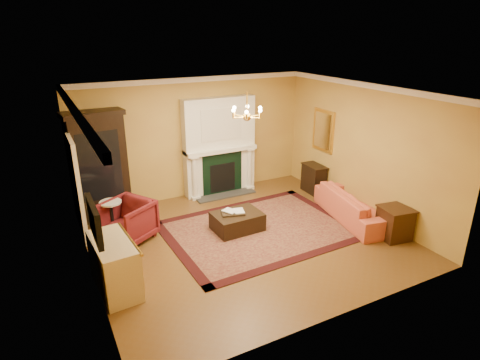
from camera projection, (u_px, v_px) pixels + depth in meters
floor at (246, 239)px, 8.32m from camera, size 6.00×5.50×0.02m
ceiling at (247, 91)px, 7.25m from camera, size 6.00×5.50×0.02m
wall_back at (195, 138)px, 10.07m from camera, size 6.00×0.02×3.00m
wall_front at (342, 229)px, 5.49m from camera, size 6.00×0.02×3.00m
wall_left at (83, 198)px, 6.49m from camera, size 0.02×5.50×3.00m
wall_right at (363, 150)px, 9.08m from camera, size 0.02×5.50×3.00m
fireplace at (220, 148)px, 10.28m from camera, size 1.90×0.70×2.50m
crown_molding at (225, 89)px, 8.07m from camera, size 6.00×5.50×0.12m
doorway at (78, 189)px, 8.08m from camera, size 0.08×1.05×2.10m
tv_panel at (94, 221)px, 6.07m from camera, size 0.09×0.95×0.58m
gilt_mirror at (323, 131)px, 10.17m from camera, size 0.06×0.76×1.05m
chandelier at (247, 114)px, 7.39m from camera, size 0.63×0.55×0.53m
oriental_rug at (259, 229)px, 8.67m from camera, size 3.98×3.04×0.02m
china_cabinet at (99, 168)px, 8.93m from camera, size 1.23×0.68×2.34m
wingback_armchair at (127, 219)px, 8.10m from camera, size 1.20×1.22×0.93m
pedestal_table at (112, 216)px, 8.23m from camera, size 0.44×0.44×0.79m
commode at (114, 265)px, 6.55m from camera, size 0.66×1.24×0.89m
coral_sofa at (355, 201)px, 9.02m from camera, size 1.07×2.33×0.88m
end_table at (395, 224)px, 8.23m from camera, size 0.64×0.64×0.64m
console_table at (314, 179)px, 10.56m from camera, size 0.40×0.66×0.72m
leather_ottoman at (237, 221)px, 8.60m from camera, size 1.03×0.76×0.38m
ottoman_tray at (233, 212)px, 8.53m from camera, size 0.57×0.50×0.03m
book_a at (227, 207)px, 8.40m from camera, size 0.21×0.12×0.29m
book_b at (234, 206)px, 8.47m from camera, size 0.21×0.08×0.29m
topiary_left at (196, 143)px, 9.88m from camera, size 0.15×0.15×0.39m
topiary_right at (239, 137)px, 10.39m from camera, size 0.15×0.15×0.40m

